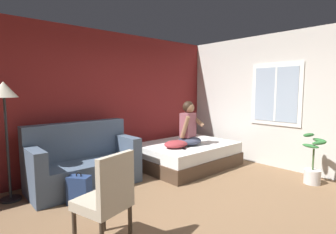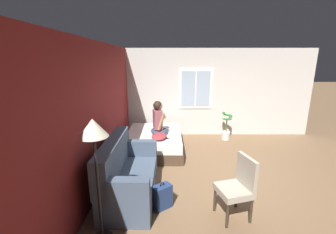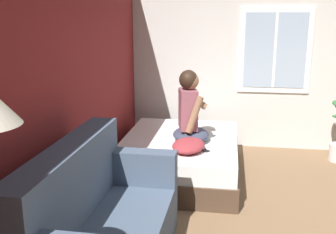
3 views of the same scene
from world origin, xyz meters
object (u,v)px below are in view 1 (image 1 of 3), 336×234
at_px(couch, 83,163).
at_px(throw_pillow, 176,144).
at_px(cell_phone, 184,149).
at_px(backpack, 80,191).
at_px(floor_lamp, 4,101).
at_px(bed, 187,155).
at_px(potted_plant, 313,166).
at_px(side_chair, 107,197).
at_px(person_seated, 189,127).

xyz_separation_m(couch, throw_pillow, (1.62, -0.51, 0.16)).
bearing_deg(cell_phone, backpack, 38.04).
bearing_deg(backpack, floor_lamp, 131.33).
relative_size(bed, backpack, 4.23).
bearing_deg(throw_pillow, floor_lamp, 165.76).
bearing_deg(potted_plant, side_chair, 168.49).
bearing_deg(potted_plant, person_seated, 114.38).
xyz_separation_m(side_chair, floor_lamp, (-0.49, 1.95, 0.90)).
distance_m(couch, potted_plant, 3.84).
bearing_deg(person_seated, bed, 57.50).
bearing_deg(potted_plant, backpack, 150.19).
bearing_deg(cell_phone, potted_plant, 164.12).
bearing_deg(side_chair, potted_plant, -11.51).
distance_m(side_chair, throw_pillow, 2.51).
bearing_deg(couch, person_seated, -13.38).
distance_m(person_seated, backpack, 2.43).
bearing_deg(bed, couch, 170.45).
bearing_deg(bed, throw_pillow, -161.51).
bearing_deg(floor_lamp, backpack, -48.67).
xyz_separation_m(backpack, cell_phone, (2.01, -0.05, 0.29)).
xyz_separation_m(couch, cell_phone, (1.67, -0.68, 0.09)).
bearing_deg(throw_pillow, couch, 162.58).
bearing_deg(floor_lamp, person_seated, -11.93).
height_order(backpack, potted_plant, potted_plant).
distance_m(couch, cell_phone, 1.81).
distance_m(cell_phone, floor_lamp, 2.98).
distance_m(backpack, floor_lamp, 1.62).
bearing_deg(bed, person_seated, -122.50).
bearing_deg(couch, backpack, -117.93).
relative_size(side_chair, cell_phone, 6.81).
bearing_deg(throw_pillow, cell_phone, -72.64).
relative_size(bed, couch, 1.13).
bearing_deg(backpack, potted_plant, -29.81).
distance_m(bed, floor_lamp, 3.37).
xyz_separation_m(bed, potted_plant, (0.83, -2.14, 0.07)).
distance_m(side_chair, potted_plant, 3.54).
distance_m(side_chair, floor_lamp, 2.20).
bearing_deg(floor_lamp, throw_pillow, -14.24).
xyz_separation_m(side_chair, cell_phone, (2.21, 1.11, -0.05)).
xyz_separation_m(couch, side_chair, (-0.54, -1.78, 0.14)).
bearing_deg(backpack, cell_phone, -1.52).
relative_size(side_chair, potted_plant, 1.15).
height_order(side_chair, throw_pillow, side_chair).
bearing_deg(cell_phone, bed, -102.25).
height_order(couch, floor_lamp, floor_lamp).
relative_size(person_seated, throw_pillow, 1.82).
xyz_separation_m(bed, backpack, (-2.42, -0.27, -0.04)).
height_order(side_chair, potted_plant, side_chair).
height_order(bed, backpack, bed).
bearing_deg(bed, side_chair, -151.40).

